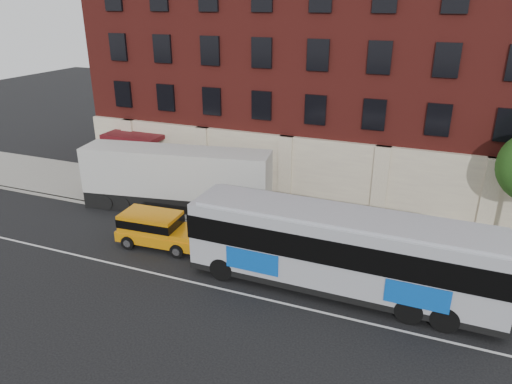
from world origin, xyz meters
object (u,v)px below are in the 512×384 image
at_px(sign_pole, 124,188).
at_px(shipping_container, 177,180).
at_px(city_bus, 341,249).
at_px(yellow_suv, 156,227).

height_order(sign_pole, shipping_container, shipping_container).
bearing_deg(sign_pole, city_bus, -14.63).
distance_m(yellow_suv, shipping_container, 4.88).
bearing_deg(sign_pole, yellow_suv, -36.19).
relative_size(city_bus, shipping_container, 1.16).
bearing_deg(shipping_container, city_bus, -24.52).
height_order(city_bus, yellow_suv, city_bus).
xyz_separation_m(sign_pole, city_bus, (14.15, -3.69, 0.60)).
xyz_separation_m(sign_pole, yellow_suv, (4.28, -3.13, -0.43)).
distance_m(sign_pole, city_bus, 14.64).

